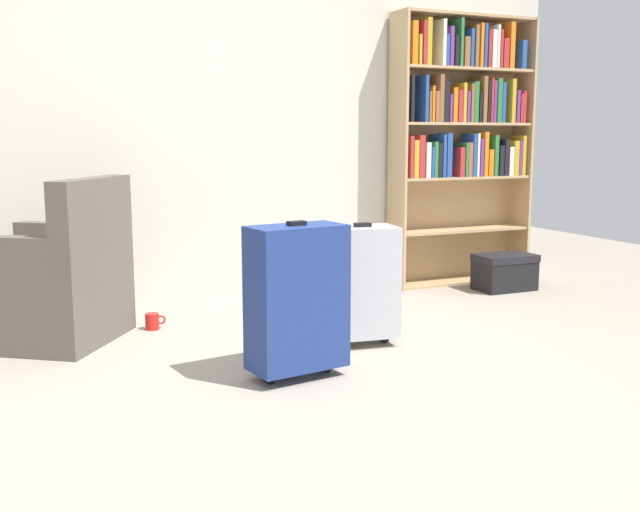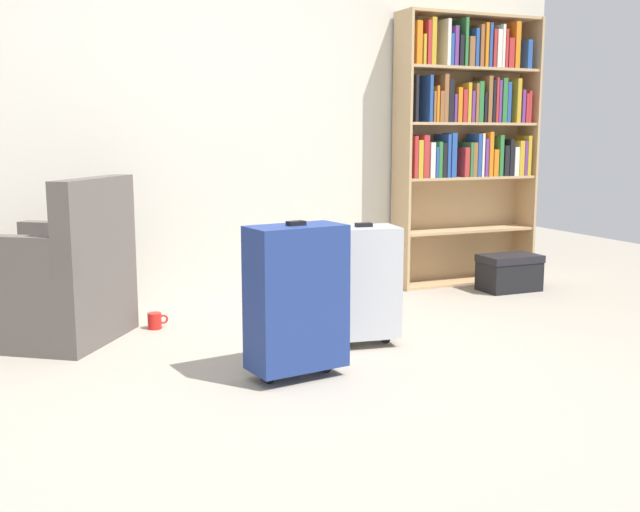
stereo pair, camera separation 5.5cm
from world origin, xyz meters
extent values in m
plane|color=#9E9384|center=(0.00, 0.00, 0.00)|extent=(9.65, 9.65, 0.00)
cube|color=beige|center=(0.00, 2.09, 1.30)|extent=(5.52, 0.10, 2.60)
cube|color=tan|center=(1.42, 1.89, 0.99)|extent=(0.02, 0.27, 1.99)
cube|color=tan|center=(2.53, 1.89, 0.99)|extent=(0.02, 0.27, 1.99)
cube|color=tan|center=(1.98, 2.01, 0.99)|extent=(1.13, 0.02, 1.99)
cube|color=tan|center=(1.98, 1.89, 0.01)|extent=(1.09, 0.25, 0.02)
cube|color=tan|center=(1.98, 1.89, 0.41)|extent=(1.09, 0.25, 0.02)
cube|color=tan|center=(1.98, 1.89, 0.81)|extent=(1.09, 0.25, 0.02)
cube|color=tan|center=(1.98, 1.89, 1.20)|extent=(1.09, 0.25, 0.02)
cube|color=tan|center=(1.98, 1.89, 1.60)|extent=(1.09, 0.25, 0.02)
cube|color=tan|center=(1.98, 1.89, 1.98)|extent=(1.09, 0.25, 0.02)
cube|color=#B22D2D|center=(1.47, 1.85, 0.97)|extent=(0.03, 0.17, 0.30)
cube|color=gold|center=(1.51, 1.85, 0.95)|extent=(0.04, 0.17, 0.27)
cube|color=#B22D2D|center=(1.56, 1.85, 0.97)|extent=(0.04, 0.16, 0.31)
cube|color=silver|center=(1.61, 1.85, 0.94)|extent=(0.04, 0.16, 0.25)
cube|color=#264C99|center=(1.65, 1.86, 0.93)|extent=(0.02, 0.18, 0.22)
cube|color=#2D7238|center=(1.68, 1.85, 0.95)|extent=(0.03, 0.16, 0.26)
cube|color=black|center=(1.71, 1.86, 0.94)|extent=(0.03, 0.17, 0.25)
cube|color=#264C99|center=(1.75, 1.87, 0.97)|extent=(0.02, 0.20, 0.31)
cube|color=#264C99|center=(1.79, 1.84, 0.98)|extent=(0.04, 0.15, 0.32)
cube|color=#B22D2D|center=(1.90, 1.86, 0.92)|extent=(0.04, 0.18, 0.22)
cube|color=#2D7238|center=(1.94, 1.86, 0.94)|extent=(0.02, 0.18, 0.25)
cube|color=brown|center=(1.97, 1.85, 0.94)|extent=(0.04, 0.15, 0.25)
cube|color=#264C99|center=(2.01, 1.86, 0.97)|extent=(0.03, 0.17, 0.32)
cube|color=silver|center=(2.04, 1.85, 0.98)|extent=(0.02, 0.17, 0.32)
cube|color=#66337F|center=(2.08, 1.85, 0.96)|extent=(0.03, 0.16, 0.28)
cube|color=orange|center=(2.11, 1.84, 0.98)|extent=(0.03, 0.15, 0.33)
cube|color=orange|center=(2.16, 1.87, 0.92)|extent=(0.04, 0.20, 0.20)
cube|color=#2D7238|center=(2.21, 1.87, 0.97)|extent=(0.03, 0.19, 0.31)
cube|color=black|center=(2.26, 1.86, 0.93)|extent=(0.04, 0.17, 0.23)
cube|color=black|center=(2.30, 1.88, 0.95)|extent=(0.03, 0.22, 0.27)
cube|color=silver|center=(2.35, 1.88, 0.93)|extent=(0.04, 0.22, 0.22)
cube|color=gold|center=(2.39, 1.86, 0.95)|extent=(0.04, 0.17, 0.26)
cube|color=#66337F|center=(2.43, 1.86, 0.95)|extent=(0.02, 0.18, 0.26)
cube|color=gold|center=(2.46, 1.86, 0.97)|extent=(0.03, 0.17, 0.30)
cube|color=black|center=(1.47, 1.85, 1.38)|extent=(0.02, 0.16, 0.32)
cube|color=#264C99|center=(1.59, 1.86, 1.38)|extent=(0.02, 0.19, 0.33)
cube|color=brown|center=(1.62, 1.87, 1.32)|extent=(0.02, 0.20, 0.22)
cube|color=orange|center=(1.64, 1.87, 1.34)|extent=(0.02, 0.20, 0.25)
cube|color=brown|center=(1.68, 1.87, 1.32)|extent=(0.03, 0.21, 0.22)
cube|color=brown|center=(1.71, 1.88, 1.38)|extent=(0.03, 0.22, 0.34)
cube|color=black|center=(1.75, 1.85, 1.36)|extent=(0.04, 0.16, 0.30)
cube|color=#66337F|center=(1.79, 1.87, 1.31)|extent=(0.02, 0.19, 0.20)
cube|color=orange|center=(1.83, 1.85, 1.34)|extent=(0.03, 0.16, 0.25)
cube|color=#B22D2D|center=(1.87, 1.87, 1.33)|extent=(0.03, 0.20, 0.23)
cube|color=gold|center=(1.91, 1.84, 1.36)|extent=(0.03, 0.15, 0.28)
cube|color=#66337F|center=(1.94, 1.88, 1.33)|extent=(0.02, 0.22, 0.23)
cube|color=brown|center=(1.98, 1.86, 1.35)|extent=(0.02, 0.18, 0.28)
cube|color=#2D7238|center=(2.01, 1.87, 1.36)|extent=(0.04, 0.19, 0.29)
cube|color=black|center=(2.05, 1.87, 1.32)|extent=(0.02, 0.21, 0.22)
cube|color=brown|center=(2.09, 1.87, 1.38)|extent=(0.03, 0.20, 0.34)
cube|color=black|center=(2.12, 1.88, 1.37)|extent=(0.02, 0.21, 0.31)
cube|color=#B22D2D|center=(2.15, 1.86, 1.38)|extent=(0.02, 0.19, 0.32)
cube|color=#66337F|center=(2.18, 1.85, 1.37)|extent=(0.02, 0.16, 0.31)
cube|color=#2D7238|center=(2.22, 1.86, 1.38)|extent=(0.04, 0.18, 0.32)
cube|color=#264C99|center=(2.26, 1.86, 1.36)|extent=(0.03, 0.18, 0.30)
cube|color=gold|center=(2.35, 1.87, 1.38)|extent=(0.03, 0.20, 0.32)
cube|color=#66337F|center=(2.39, 1.87, 1.34)|extent=(0.03, 0.19, 0.24)
cube|color=#B22D2D|center=(2.43, 1.86, 1.32)|extent=(0.02, 0.18, 0.22)
cube|color=#B22D2D|center=(2.45, 1.85, 1.33)|extent=(0.02, 0.15, 0.24)
cube|color=orange|center=(1.48, 1.88, 1.76)|extent=(0.04, 0.22, 0.29)
cube|color=gold|center=(1.53, 1.84, 1.71)|extent=(0.02, 0.15, 0.21)
cube|color=#B22D2D|center=(1.56, 1.88, 1.76)|extent=(0.03, 0.21, 0.30)
cube|color=gold|center=(1.60, 1.86, 1.77)|extent=(0.04, 0.18, 0.32)
cube|color=silver|center=(1.72, 1.86, 1.77)|extent=(0.03, 0.18, 0.32)
cube|color=#264C99|center=(1.75, 1.87, 1.72)|extent=(0.02, 0.20, 0.22)
cube|color=#66337F|center=(1.79, 1.87, 1.75)|extent=(0.03, 0.20, 0.27)
cube|color=black|center=(1.83, 1.85, 1.72)|extent=(0.03, 0.16, 0.21)
cube|color=#2D7238|center=(1.87, 1.87, 1.78)|extent=(0.02, 0.20, 0.34)
cube|color=brown|center=(1.92, 1.86, 1.72)|extent=(0.04, 0.17, 0.21)
cube|color=#264C99|center=(1.96, 1.88, 1.75)|extent=(0.03, 0.22, 0.27)
cube|color=brown|center=(2.00, 1.88, 1.76)|extent=(0.03, 0.22, 0.29)
cube|color=orange|center=(2.04, 1.87, 1.77)|extent=(0.03, 0.20, 0.31)
cube|color=#264C99|center=(2.08, 1.85, 1.77)|extent=(0.02, 0.16, 0.31)
cube|color=#B22D2D|center=(2.11, 1.87, 1.75)|extent=(0.02, 0.21, 0.27)
cube|color=silver|center=(2.15, 1.87, 1.75)|extent=(0.04, 0.21, 0.27)
cube|color=silver|center=(2.19, 1.85, 1.77)|extent=(0.02, 0.15, 0.31)
cube|color=#B22D2D|center=(2.22, 1.85, 1.75)|extent=(0.02, 0.16, 0.27)
cube|color=#B22D2D|center=(2.26, 1.86, 1.72)|extent=(0.04, 0.19, 0.21)
cube|color=orange|center=(2.31, 1.86, 1.78)|extent=(0.04, 0.19, 0.33)
cube|color=#264C99|center=(2.43, 1.87, 1.72)|extent=(0.04, 0.19, 0.21)
cube|color=#59514C|center=(-1.04, 1.42, 0.20)|extent=(0.97, 0.97, 0.40)
cube|color=gray|center=(-1.04, 1.42, 0.44)|extent=(0.76, 0.74, 0.08)
cube|color=#59514C|center=(-0.80, 1.25, 0.65)|extent=(0.50, 0.64, 0.50)
cube|color=#59514C|center=(-0.87, 1.67, 0.51)|extent=(0.63, 0.48, 0.22)
cube|color=#59514C|center=(-1.21, 1.17, 0.51)|extent=(0.63, 0.48, 0.22)
cylinder|color=red|center=(-0.47, 1.42, 0.05)|extent=(0.08, 0.08, 0.10)
torus|color=red|center=(-0.42, 1.42, 0.05)|extent=(0.06, 0.01, 0.06)
cube|color=black|center=(2.12, 1.51, 0.12)|extent=(0.42, 0.26, 0.23)
cube|color=black|center=(2.12, 1.51, 0.24)|extent=(0.43, 0.27, 0.05)
cube|color=#B7BABF|center=(0.50, 0.65, 0.35)|extent=(0.39, 0.29, 0.59)
cube|color=black|center=(0.50, 0.65, 0.65)|extent=(0.09, 0.06, 0.02)
cylinder|color=black|center=(0.38, 0.67, 0.03)|extent=(0.06, 0.06, 0.05)
cylinder|color=black|center=(0.63, 0.63, 0.03)|extent=(0.06, 0.06, 0.05)
cube|color=navy|center=(-0.03, 0.27, 0.38)|extent=(0.47, 0.30, 0.67)
cube|color=black|center=(-0.03, 0.27, 0.73)|extent=(0.09, 0.06, 0.02)
cylinder|color=black|center=(-0.18, 0.25, 0.03)|extent=(0.06, 0.06, 0.05)
cylinder|color=black|center=(0.13, 0.29, 0.03)|extent=(0.06, 0.06, 0.05)
camera|label=1|loc=(-1.30, -2.86, 1.13)|focal=41.99mm
camera|label=2|loc=(-1.25, -2.88, 1.13)|focal=41.99mm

